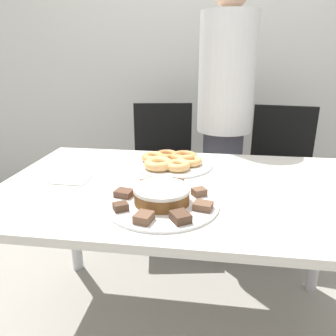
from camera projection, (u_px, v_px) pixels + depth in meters
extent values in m
plane|color=gray|center=(182.00, 330.00, 1.53)|extent=(12.00, 12.00, 0.00)
cube|color=silver|center=(204.00, 43.00, 2.54)|extent=(8.00, 0.05, 2.60)
cube|color=silver|center=(185.00, 188.00, 1.29)|extent=(1.46, 0.89, 0.03)
cylinder|color=silver|center=(73.00, 215.00, 1.86)|extent=(0.06, 0.06, 0.70)
cylinder|color=silver|center=(320.00, 232.00, 1.68)|extent=(0.06, 0.06, 0.70)
cylinder|color=#383842|center=(220.00, 194.00, 2.03)|extent=(0.23, 0.23, 0.80)
cylinder|color=silver|center=(227.00, 74.00, 1.79)|extent=(0.31, 0.31, 0.63)
cylinder|color=black|center=(164.00, 235.00, 2.31)|extent=(0.44, 0.44, 0.01)
cylinder|color=#262626|center=(164.00, 207.00, 2.24)|extent=(0.06, 0.06, 0.43)
cube|color=black|center=(164.00, 175.00, 2.16)|extent=(0.51, 0.51, 0.04)
cube|color=black|center=(163.00, 134.00, 2.28)|extent=(0.40, 0.10, 0.42)
cylinder|color=black|center=(272.00, 243.00, 2.21)|extent=(0.44, 0.44, 0.01)
cylinder|color=#262626|center=(276.00, 214.00, 2.14)|extent=(0.06, 0.06, 0.43)
cube|color=black|center=(280.00, 181.00, 2.06)|extent=(0.49, 0.49, 0.04)
cube|color=black|center=(283.00, 138.00, 2.17)|extent=(0.40, 0.08, 0.42)
cylinder|color=white|center=(162.00, 204.00, 1.11)|extent=(0.39, 0.39, 0.01)
cylinder|color=white|center=(173.00, 164.00, 1.51)|extent=(0.37, 0.37, 0.01)
cylinder|color=brown|center=(162.00, 196.00, 1.10)|extent=(0.19, 0.19, 0.04)
cylinder|color=white|center=(162.00, 189.00, 1.09)|extent=(0.19, 0.19, 0.01)
cube|color=brown|center=(203.00, 206.00, 1.06)|extent=(0.07, 0.06, 0.02)
cube|color=brown|center=(199.00, 192.00, 1.16)|extent=(0.06, 0.06, 0.03)
cube|color=#513828|center=(176.00, 184.00, 1.23)|extent=(0.06, 0.06, 0.03)
cube|color=brown|center=(147.00, 184.00, 1.23)|extent=(0.06, 0.06, 0.03)
cube|color=brown|center=(124.00, 193.00, 1.16)|extent=(0.07, 0.06, 0.02)
cube|color=#513828|center=(121.00, 207.00, 1.05)|extent=(0.06, 0.06, 0.02)
cube|color=brown|center=(144.00, 218.00, 0.98)|extent=(0.06, 0.07, 0.03)
cube|color=#513828|center=(180.00, 217.00, 0.98)|extent=(0.07, 0.08, 0.03)
torus|color=tan|center=(173.00, 160.00, 1.50)|extent=(0.13, 0.13, 0.03)
torus|color=#C68447|center=(167.00, 155.00, 1.58)|extent=(0.11, 0.11, 0.03)
torus|color=tan|center=(153.00, 157.00, 1.53)|extent=(0.11, 0.11, 0.04)
torus|color=#E5AD66|center=(159.00, 164.00, 1.43)|extent=(0.13, 0.13, 0.04)
torus|color=#E5AD66|center=(178.00, 166.00, 1.42)|extent=(0.11, 0.11, 0.04)
torus|color=#E5AD66|center=(188.00, 161.00, 1.49)|extent=(0.12, 0.12, 0.03)
torus|color=#C68447|center=(184.00, 157.00, 1.54)|extent=(0.13, 0.13, 0.04)
cube|color=white|center=(71.00, 179.00, 1.33)|extent=(0.15, 0.12, 0.01)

